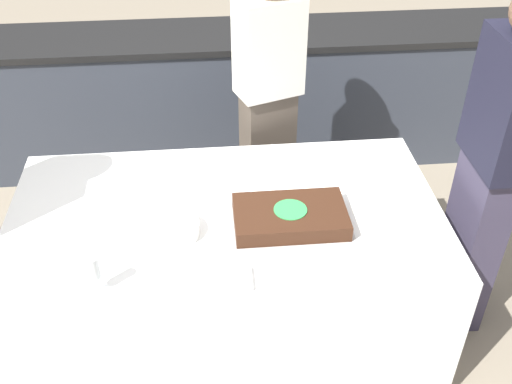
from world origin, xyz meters
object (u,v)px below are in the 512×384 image
at_px(cake, 290,217).
at_px(person_seated_right, 491,171).
at_px(wine_glass, 94,270).
at_px(person_cutting_cake, 268,101).
at_px(plate_stack, 174,229).

bearing_deg(cake, person_seated_right, 6.72).
relative_size(cake, person_seated_right, 0.30).
height_order(wine_glass, person_cutting_cake, person_cutting_cake).
height_order(person_cutting_cake, person_seated_right, person_seated_right).
bearing_deg(wine_glass, cake, 22.69).
height_order(plate_stack, wine_glass, wine_glass).
xyz_separation_m(cake, plate_stack, (-0.49, -0.02, -0.01)).
distance_m(cake, person_cutting_cake, 0.87).
bearing_deg(cake, person_cutting_cake, 90.00).
xyz_separation_m(cake, person_cutting_cake, (0.00, 0.86, 0.10)).
distance_m(wine_glass, person_cutting_cake, 1.42).
height_order(cake, person_seated_right, person_seated_right).
height_order(cake, plate_stack, cake).
bearing_deg(plate_stack, cake, 2.59).
xyz_separation_m(cake, wine_glass, (-0.77, -0.32, 0.07)).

